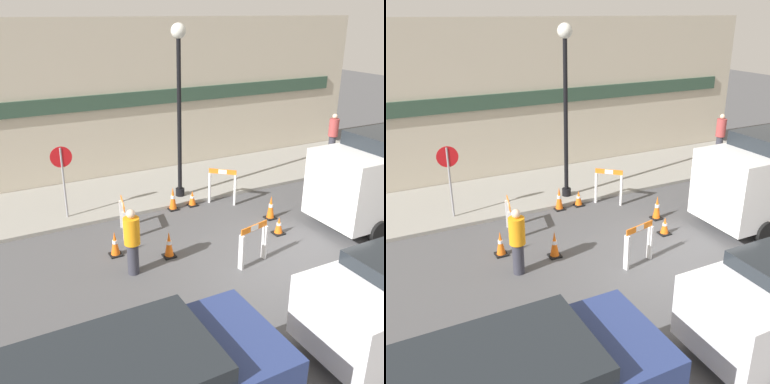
{
  "view_description": "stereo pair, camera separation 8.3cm",
  "coord_description": "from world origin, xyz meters",
  "views": [
    {
      "loc": [
        -6.24,
        -7.03,
        5.66
      ],
      "look_at": [
        -0.92,
        3.21,
        1.0
      ],
      "focal_mm": 42.0,
      "sensor_mm": 36.0,
      "label": 1
    },
    {
      "loc": [
        -6.17,
        -7.07,
        5.66
      ],
      "look_at": [
        -0.92,
        3.21,
        1.0
      ],
      "focal_mm": 42.0,
      "sensor_mm": 36.0,
      "label": 2
    }
  ],
  "objects": [
    {
      "name": "traffic_cone_0",
      "position": [
        -2.25,
        1.86,
        0.33
      ],
      "size": [
        0.3,
        0.3,
        0.69
      ],
      "color": "black",
      "rests_on": "ground_plane"
    },
    {
      "name": "traffic_cone_3",
      "position": [
        -0.28,
        4.4,
        0.23
      ],
      "size": [
        0.3,
        0.3,
        0.49
      ],
      "color": "black",
      "rests_on": "ground_plane"
    },
    {
      "name": "traffic_cone_4",
      "position": [
        0.92,
        1.61,
        0.24
      ],
      "size": [
        0.3,
        0.3,
        0.5
      ],
      "color": "black",
      "rests_on": "ground_plane"
    },
    {
      "name": "traffic_cone_1",
      "position": [
        -3.41,
        2.54,
        0.31
      ],
      "size": [
        0.3,
        0.3,
        0.65
      ],
      "color": "black",
      "rests_on": "ground_plane"
    },
    {
      "name": "sidewalk_slab",
      "position": [
        0.0,
        6.21,
        0.05
      ],
      "size": [
        18.0,
        3.41,
        0.11
      ],
      "color": "gray",
      "rests_on": "ground_plane"
    },
    {
      "name": "stop_sign",
      "position": [
        -3.99,
        5.15,
        1.53
      ],
      "size": [
        0.6,
        0.07,
        2.11
      ],
      "rotation": [
        0.0,
        0.0,
        3.05
      ],
      "color": "gray",
      "rests_on": "sidewalk_slab"
    },
    {
      "name": "traffic_cone_5",
      "position": [
        -0.95,
        4.4,
        0.35
      ],
      "size": [
        0.3,
        0.3,
        0.73
      ],
      "color": "black",
      "rests_on": "ground_plane"
    },
    {
      "name": "traffic_cone_2",
      "position": [
        1.31,
        2.5,
        0.35
      ],
      "size": [
        0.3,
        0.3,
        0.72
      ],
      "color": "black",
      "rests_on": "ground_plane"
    },
    {
      "name": "barricade_1",
      "position": [
        -0.61,
        0.64,
        0.56
      ],
      "size": [
        0.87,
        0.32,
        1.04
      ],
      "rotation": [
        0.0,
        0.0,
        6.5
      ],
      "color": "white",
      "rests_on": "ground_plane"
    },
    {
      "name": "person_pedestrian",
      "position": [
        6.99,
        6.03,
        1.05
      ],
      "size": [
        0.42,
        0.42,
        1.76
      ],
      "rotation": [
        0.0,
        0.0,
        3.24
      ],
      "color": "#33333D",
      "rests_on": "sidewalk_slab"
    },
    {
      "name": "storefront_facade",
      "position": [
        0.0,
        7.99,
        2.75
      ],
      "size": [
        18.0,
        0.22,
        5.5
      ],
      "color": "#BCB29E",
      "rests_on": "ground_plane"
    },
    {
      "name": "barricade_2",
      "position": [
        0.62,
        4.12,
        0.61
      ],
      "size": [
        0.73,
        0.68,
        1.14
      ],
      "rotation": [
        0.0,
        0.0,
        8.68
      ],
      "color": "white",
      "rests_on": "ground_plane"
    },
    {
      "name": "ground_plane",
      "position": [
        0.0,
        0.0,
        0.0
      ],
      "size": [
        60.0,
        60.0,
        0.0
      ],
      "primitive_type": "plane",
      "color": "#4C4C4F"
    },
    {
      "name": "barricade_0",
      "position": [
        -2.82,
        3.56,
        0.53
      ],
      "size": [
        0.32,
        0.85,
        0.97
      ],
      "rotation": [
        0.0,
        0.0,
        4.48
      ],
      "color": "white",
      "rests_on": "ground_plane"
    },
    {
      "name": "streetlamp_post",
      "position": [
        -0.37,
        5.09,
        3.48
      ],
      "size": [
        0.44,
        0.44,
        5.26
      ],
      "color": "black",
      "rests_on": "sidewalk_slab"
    },
    {
      "name": "person_worker",
      "position": [
        -3.3,
        1.56,
        0.86
      ],
      "size": [
        0.49,
        0.49,
        1.61
      ],
      "rotation": [
        0.0,
        0.0,
        0.45
      ],
      "color": "#33333D",
      "rests_on": "ground_plane"
    }
  ]
}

